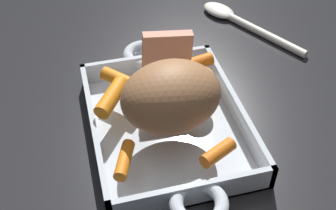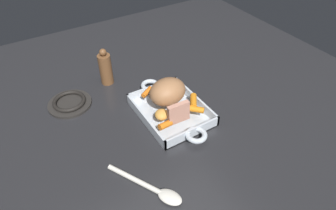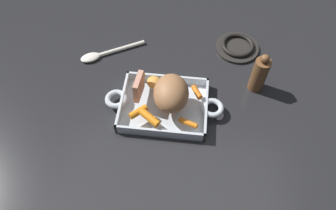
{
  "view_description": "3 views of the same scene",
  "coord_description": "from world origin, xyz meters",
  "px_view_note": "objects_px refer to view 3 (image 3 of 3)",
  "views": [
    {
      "loc": [
        0.44,
        -0.11,
        0.47
      ],
      "look_at": [
        0.01,
        -0.0,
        0.06
      ],
      "focal_mm": 46.37,
      "sensor_mm": 36.0,
      "label": 1
    },
    {
      "loc": [
        -0.66,
        0.42,
        0.72
      ],
      "look_at": [
        -0.03,
        0.03,
        0.07
      ],
      "focal_mm": 30.8,
      "sensor_mm": 36.0,
      "label": 2
    },
    {
      "loc": [
        0.08,
        -0.57,
        0.88
      ],
      "look_at": [
        0.02,
        -0.03,
        0.06
      ],
      "focal_mm": 33.76,
      "sensor_mm": 36.0,
      "label": 3
    }
  ],
  "objects_px": {
    "roast_slice_outer": "(139,87)",
    "stove_burner_rear": "(237,46)",
    "roasting_dish": "(164,106)",
    "potato_golden_small": "(154,82)",
    "baby_carrot_center_left": "(197,92)",
    "pepper_mill": "(259,74)",
    "pork_roast": "(171,94)",
    "serving_spoon": "(103,54)",
    "baby_carrot_short": "(150,118)",
    "baby_carrot_southwest": "(188,123)",
    "baby_carrot_northwest": "(138,112)",
    "baby_carrot_northeast": "(141,79)"
  },
  "relations": [
    {
      "from": "roast_slice_outer",
      "to": "stove_burner_rear",
      "type": "bearing_deg",
      "value": 40.75
    },
    {
      "from": "roasting_dish",
      "to": "potato_golden_small",
      "type": "relative_size",
      "value": 7.75
    },
    {
      "from": "baby_carrot_center_left",
      "to": "pepper_mill",
      "type": "bearing_deg",
      "value": 22.16
    },
    {
      "from": "pork_roast",
      "to": "serving_spoon",
      "type": "xyz_separation_m",
      "value": [
        -0.28,
        0.21,
        -0.08
      ]
    },
    {
      "from": "pork_roast",
      "to": "baby_carrot_short",
      "type": "xyz_separation_m",
      "value": [
        -0.06,
        -0.07,
        -0.04
      ]
    },
    {
      "from": "baby_carrot_southwest",
      "to": "serving_spoon",
      "type": "distance_m",
      "value": 0.44
    },
    {
      "from": "baby_carrot_center_left",
      "to": "stove_burner_rear",
      "type": "distance_m",
      "value": 0.3
    },
    {
      "from": "roast_slice_outer",
      "to": "pepper_mill",
      "type": "xyz_separation_m",
      "value": [
        0.39,
        0.1,
        -0.01
      ]
    },
    {
      "from": "pork_roast",
      "to": "baby_carrot_northwest",
      "type": "distance_m",
      "value": 0.12
    },
    {
      "from": "baby_carrot_southwest",
      "to": "baby_carrot_short",
      "type": "height_order",
      "value": "baby_carrot_short"
    },
    {
      "from": "baby_carrot_northwest",
      "to": "stove_burner_rear",
      "type": "height_order",
      "value": "baby_carrot_northwest"
    },
    {
      "from": "baby_carrot_northeast",
      "to": "pepper_mill",
      "type": "distance_m",
      "value": 0.39
    },
    {
      "from": "roast_slice_outer",
      "to": "baby_carrot_northeast",
      "type": "distance_m",
      "value": 0.06
    },
    {
      "from": "baby_carrot_short",
      "to": "stove_burner_rear",
      "type": "bearing_deg",
      "value": 53.47
    },
    {
      "from": "baby_carrot_northeast",
      "to": "baby_carrot_southwest",
      "type": "xyz_separation_m",
      "value": [
        0.17,
        -0.15,
        -0.0
      ]
    },
    {
      "from": "roast_slice_outer",
      "to": "stove_burner_rear",
      "type": "relative_size",
      "value": 0.46
    },
    {
      "from": "baby_carrot_northeast",
      "to": "serving_spoon",
      "type": "xyz_separation_m",
      "value": [
        -0.17,
        0.14,
        -0.04
      ]
    },
    {
      "from": "baby_carrot_center_left",
      "to": "baby_carrot_northwest",
      "type": "height_order",
      "value": "baby_carrot_northwest"
    },
    {
      "from": "pork_roast",
      "to": "serving_spoon",
      "type": "bearing_deg",
      "value": 142.26
    },
    {
      "from": "roast_slice_outer",
      "to": "baby_carrot_southwest",
      "type": "bearing_deg",
      "value": -30.62
    },
    {
      "from": "roasting_dish",
      "to": "pepper_mill",
      "type": "xyz_separation_m",
      "value": [
        0.3,
        0.12,
        0.06
      ]
    },
    {
      "from": "roast_slice_outer",
      "to": "serving_spoon",
      "type": "height_order",
      "value": "roast_slice_outer"
    },
    {
      "from": "baby_carrot_southwest",
      "to": "potato_golden_small",
      "type": "xyz_separation_m",
      "value": [
        -0.12,
        0.14,
        0.01
      ]
    },
    {
      "from": "serving_spoon",
      "to": "baby_carrot_center_left",
      "type": "bearing_deg",
      "value": 125.55
    },
    {
      "from": "roast_slice_outer",
      "to": "baby_carrot_northeast",
      "type": "xyz_separation_m",
      "value": [
        -0.0,
        0.05,
        -0.03
      ]
    },
    {
      "from": "serving_spoon",
      "to": "pepper_mill",
      "type": "relative_size",
      "value": 1.46
    },
    {
      "from": "baby_carrot_short",
      "to": "roasting_dish",
      "type": "bearing_deg",
      "value": 64.74
    },
    {
      "from": "baby_carrot_center_left",
      "to": "baby_carrot_southwest",
      "type": "height_order",
      "value": "baby_carrot_center_left"
    },
    {
      "from": "potato_golden_small",
      "to": "stove_burner_rear",
      "type": "bearing_deg",
      "value": 40.34
    },
    {
      "from": "serving_spoon",
      "to": "roast_slice_outer",
      "type": "bearing_deg",
      "value": 102.86
    },
    {
      "from": "pork_roast",
      "to": "roasting_dish",
      "type": "bearing_deg",
      "value": 174.97
    },
    {
      "from": "baby_carrot_northwest",
      "to": "pepper_mill",
      "type": "relative_size",
      "value": 0.38
    },
    {
      "from": "baby_carrot_northeast",
      "to": "serving_spoon",
      "type": "relative_size",
      "value": 0.2
    },
    {
      "from": "baby_carrot_center_left",
      "to": "potato_golden_small",
      "type": "relative_size",
      "value": 1.03
    },
    {
      "from": "roasting_dish",
      "to": "baby_carrot_southwest",
      "type": "relative_size",
      "value": 6.57
    },
    {
      "from": "pork_roast",
      "to": "stove_burner_rear",
      "type": "bearing_deg",
      "value": 54.08
    },
    {
      "from": "pepper_mill",
      "to": "roasting_dish",
      "type": "bearing_deg",
      "value": -157.85
    },
    {
      "from": "roasting_dish",
      "to": "baby_carrot_northeast",
      "type": "height_order",
      "value": "baby_carrot_northeast"
    },
    {
      "from": "baby_carrot_northwest",
      "to": "pepper_mill",
      "type": "distance_m",
      "value": 0.42
    },
    {
      "from": "baby_carrot_southwest",
      "to": "pepper_mill",
      "type": "xyz_separation_m",
      "value": [
        0.22,
        0.2,
        0.02
      ]
    },
    {
      "from": "roast_slice_outer",
      "to": "pork_roast",
      "type": "bearing_deg",
      "value": -12.53
    },
    {
      "from": "baby_carrot_southwest",
      "to": "potato_golden_small",
      "type": "height_order",
      "value": "potato_golden_small"
    },
    {
      "from": "pork_roast",
      "to": "stove_burner_rear",
      "type": "xyz_separation_m",
      "value": [
        0.22,
        0.3,
        -0.08
      ]
    },
    {
      "from": "baby_carrot_short",
      "to": "potato_golden_small",
      "type": "height_order",
      "value": "potato_golden_small"
    },
    {
      "from": "baby_carrot_northwest",
      "to": "stove_burner_rear",
      "type": "xyz_separation_m",
      "value": [
        0.32,
        0.36,
        -0.04
      ]
    },
    {
      "from": "roasting_dish",
      "to": "baby_carrot_northeast",
      "type": "xyz_separation_m",
      "value": [
        -0.08,
        0.07,
        0.04
      ]
    },
    {
      "from": "roasting_dish",
      "to": "baby_carrot_short",
      "type": "bearing_deg",
      "value": -115.26
    },
    {
      "from": "baby_carrot_northwest",
      "to": "serving_spoon",
      "type": "height_order",
      "value": "baby_carrot_northwest"
    },
    {
      "from": "baby_carrot_northeast",
      "to": "potato_golden_small",
      "type": "xyz_separation_m",
      "value": [
        0.04,
        -0.01,
        0.0
      ]
    },
    {
      "from": "serving_spoon",
      "to": "pepper_mill",
      "type": "xyz_separation_m",
      "value": [
        0.56,
        -0.09,
        0.06
      ]
    }
  ]
}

